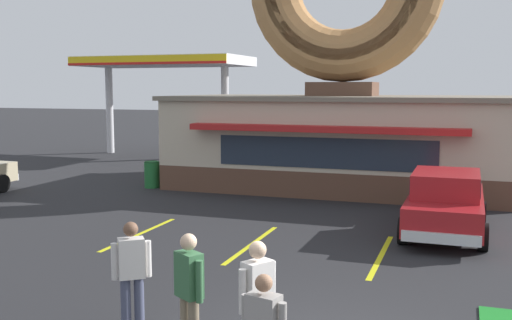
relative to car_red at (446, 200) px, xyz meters
name	(u,v)px	position (x,y,z in m)	size (l,w,h in m)	color
donut_shop_building	(342,85)	(-3.92, 6.46, 2.87)	(12.30, 6.75, 10.96)	brown
car_red	(446,200)	(0.00, 0.00, 0.00)	(2.01, 4.57, 1.60)	maroon
pedestrian_blue_sweater_man	(132,271)	(-4.25, -7.82, 0.06)	(0.49, 0.42, 1.68)	#474C66
pedestrian_leather_jacket_man	(258,300)	(-2.03, -8.45, 0.09)	(0.40, 0.53, 1.73)	slate
pedestrian_clipboard_woman	(189,289)	(-3.05, -8.35, 0.09)	(0.52, 0.40, 1.72)	#7F7056
trash_bin	(152,174)	(-10.43, 3.87, -0.37)	(0.57, 0.57, 0.97)	#1E662D
gas_station_canopy	(164,65)	(-15.02, 13.63, 3.99)	(9.00, 4.46, 5.30)	silver
parking_stripe_far_left	(140,234)	(-7.24, -2.49, -0.87)	(0.12, 3.60, 0.01)	yellow
parking_stripe_left	(252,244)	(-4.24, -2.49, -0.87)	(0.12, 3.60, 0.01)	yellow
parking_stripe_mid_left	(381,256)	(-1.24, -2.49, -0.87)	(0.12, 3.60, 0.01)	yellow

